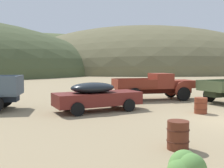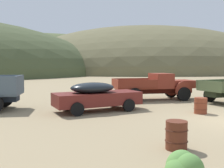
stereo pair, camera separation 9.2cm
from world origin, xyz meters
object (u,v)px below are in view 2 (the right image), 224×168
(oil_drum_foreground, at_px, (176,135))
(oil_drum_spare, at_px, (201,106))
(car_oxblood, at_px, (100,96))
(truck_rust_red, at_px, (160,86))

(oil_drum_foreground, xyz_separation_m, oil_drum_spare, (4.77, 4.03, -0.02))
(car_oxblood, distance_m, oil_drum_spare, 5.30)
(oil_drum_spare, bearing_deg, car_oxblood, 146.44)
(oil_drum_foreground, bearing_deg, car_oxblood, 87.05)
(car_oxblood, bearing_deg, truck_rust_red, 22.21)
(car_oxblood, xyz_separation_m, oil_drum_spare, (4.41, -2.92, -0.41))
(car_oxblood, relative_size, oil_drum_spare, 6.06)
(oil_drum_foreground, height_order, oil_drum_spare, oil_drum_foreground)
(truck_rust_red, xyz_separation_m, oil_drum_foreground, (-6.02, -9.41, -0.56))
(car_oxblood, xyz_separation_m, truck_rust_red, (5.66, 2.46, 0.17))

